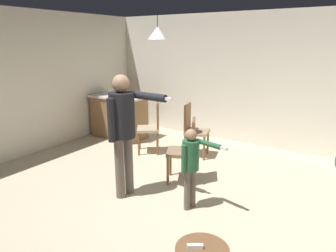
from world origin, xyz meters
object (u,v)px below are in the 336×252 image
object	(u,v)px
dining_chair_near_wall	(186,148)
person_child	(191,160)
dining_chair_by_counter	(193,128)
kitchen_counter	(119,116)
dining_chair_centre_back	(152,125)
spare_remote_on_table	(195,246)
person_adult	(123,123)

from	to	relation	value
dining_chair_near_wall	person_child	bearing A→B (deg)	-171.70
dining_chair_by_counter	kitchen_counter	bearing A→B (deg)	-109.08
dining_chair_near_wall	dining_chair_centre_back	distance (m)	1.43
person_child	dining_chair_by_counter	xyz separation A→B (m)	(-0.91, 1.72, -0.13)
kitchen_counter	spare_remote_on_table	distance (m)	4.83
kitchen_counter	person_child	size ratio (longest dim) A/B	1.17
person_adult	dining_chair_by_counter	xyz separation A→B (m)	(0.04, 1.91, -0.52)
dining_chair_by_counter	dining_chair_centre_back	xyz separation A→B (m)	(-0.76, -0.27, 0.00)
kitchen_counter	spare_remote_on_table	xyz separation A→B (m)	(3.66, -3.16, 0.06)
person_adult	dining_chair_centre_back	xyz separation A→B (m)	(-0.73, 1.64, -0.52)
kitchen_counter	dining_chair_centre_back	bearing A→B (deg)	-18.51
kitchen_counter	person_adult	size ratio (longest dim) A/B	0.74
kitchen_counter	person_child	bearing A→B (deg)	-32.69
person_child	dining_chair_near_wall	distance (m)	0.83
kitchen_counter	spare_remote_on_table	size ratio (longest dim) A/B	9.69
kitchen_counter	dining_chair_by_counter	distance (m)	1.98
person_adult	dining_chair_centre_back	world-z (taller)	person_adult
dining_chair_by_counter	spare_remote_on_table	bearing A→B (deg)	13.77
person_adult	dining_chair_centre_back	size ratio (longest dim) A/B	1.71
person_adult	spare_remote_on_table	xyz separation A→B (m)	(1.72, -1.12, -0.52)
kitchen_counter	dining_chair_centre_back	size ratio (longest dim) A/B	1.26
dining_chair_near_wall	spare_remote_on_table	world-z (taller)	dining_chair_near_wall
dining_chair_near_wall	person_adult	bearing A→B (deg)	124.43
person_child	spare_remote_on_table	world-z (taller)	person_child
kitchen_counter	dining_chair_near_wall	size ratio (longest dim) A/B	1.26
person_adult	person_child	xyz separation A→B (m)	(0.95, 0.19, -0.39)
dining_chair_by_counter	dining_chair_centre_back	distance (m)	0.81
person_child	dining_chair_near_wall	world-z (taller)	person_child
person_adult	person_child	world-z (taller)	person_adult
dining_chair_by_counter	dining_chair_near_wall	world-z (taller)	same
dining_chair_near_wall	spare_remote_on_table	distance (m)	2.34
spare_remote_on_table	dining_chair_by_counter	bearing A→B (deg)	119.01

